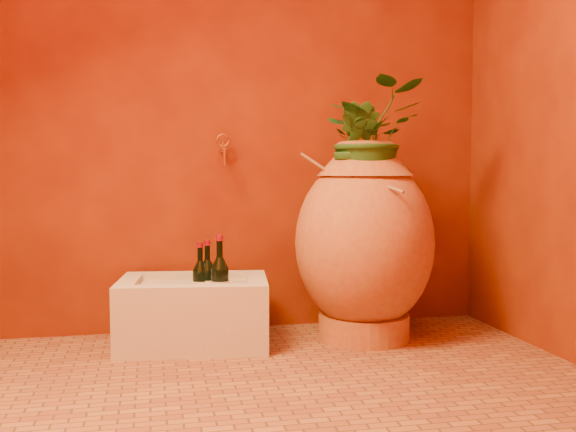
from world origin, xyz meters
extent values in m
plane|color=#965D31|center=(0.00, 0.00, 0.00)|extent=(2.50, 2.50, 0.00)
cube|color=#601705|center=(0.00, 1.00, 1.25)|extent=(2.50, 0.02, 2.50)
cylinder|color=#AF6E31|center=(0.53, 0.65, 0.06)|extent=(0.52, 0.52, 0.12)
ellipsoid|color=#AF6E31|center=(0.53, 0.65, 0.46)|extent=(0.79, 0.79, 0.81)
cone|color=#AF6E31|center=(0.53, 0.65, 0.83)|extent=(0.55, 0.55, 0.12)
torus|color=#AF6E31|center=(0.53, 0.65, 0.90)|extent=(0.33, 0.33, 0.05)
cylinder|color=olive|center=(0.45, 0.60, 0.72)|extent=(0.46, 0.15, 0.32)
cylinder|color=olive|center=(0.51, 0.53, 0.75)|extent=(0.17, 0.43, 0.11)
cylinder|color=olive|center=(0.63, 0.57, 0.77)|extent=(0.16, 0.31, 0.25)
cube|color=beige|center=(-0.26, 0.71, 0.14)|extent=(0.71, 0.53, 0.28)
cube|color=beige|center=(-0.26, 0.89, 0.29)|extent=(0.67, 0.17, 0.03)
cube|color=beige|center=(-0.26, 0.53, 0.29)|extent=(0.67, 0.17, 0.03)
cube|color=beige|center=(-0.55, 0.71, 0.29)|extent=(0.12, 0.29, 0.03)
cube|color=beige|center=(0.02, 0.71, 0.29)|extent=(0.12, 0.29, 0.03)
cylinder|color=black|center=(-0.23, 0.73, 0.25)|extent=(0.07, 0.07, 0.17)
cone|color=black|center=(-0.23, 0.73, 0.36)|extent=(0.07, 0.07, 0.05)
cylinder|color=black|center=(-0.23, 0.73, 0.42)|extent=(0.02, 0.02, 0.06)
cylinder|color=maroon|center=(-0.23, 0.73, 0.46)|extent=(0.03, 0.03, 0.02)
cylinder|color=silver|center=(-0.23, 0.73, 0.25)|extent=(0.07, 0.07, 0.07)
cylinder|color=black|center=(-0.20, 0.74, 0.26)|extent=(0.07, 0.07, 0.17)
cone|color=black|center=(-0.20, 0.74, 0.37)|extent=(0.07, 0.07, 0.05)
cylinder|color=black|center=(-0.20, 0.74, 0.42)|extent=(0.02, 0.02, 0.07)
cylinder|color=maroon|center=(-0.20, 0.74, 0.47)|extent=(0.03, 0.03, 0.02)
cylinder|color=silver|center=(-0.20, 0.74, 0.26)|extent=(0.08, 0.08, 0.08)
cylinder|color=black|center=(-0.15, 0.62, 0.27)|extent=(0.08, 0.08, 0.19)
cone|color=black|center=(-0.15, 0.62, 0.39)|extent=(0.08, 0.08, 0.05)
cylinder|color=black|center=(-0.15, 0.62, 0.45)|extent=(0.03, 0.03, 0.07)
cylinder|color=maroon|center=(-0.15, 0.62, 0.50)|extent=(0.03, 0.03, 0.03)
cylinder|color=silver|center=(-0.15, 0.62, 0.27)|extent=(0.08, 0.08, 0.08)
cylinder|color=#A86626|center=(-0.10, 0.93, 0.90)|extent=(0.02, 0.13, 0.02)
cylinder|color=#A86626|center=(-0.10, 0.87, 0.86)|extent=(0.02, 0.02, 0.07)
torus|color=#A86626|center=(-0.10, 0.93, 0.94)|extent=(0.07, 0.01, 0.07)
cylinder|color=#A86626|center=(-0.10, 0.93, 0.92)|extent=(0.01, 0.01, 0.05)
imported|color=#1F4F1C|center=(0.54, 0.63, 0.95)|extent=(0.49, 0.44, 0.51)
imported|color=#1F4F1C|center=(0.47, 0.59, 0.90)|extent=(0.28, 0.28, 0.39)
camera|label=1|loc=(-0.45, -2.19, 0.79)|focal=40.00mm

